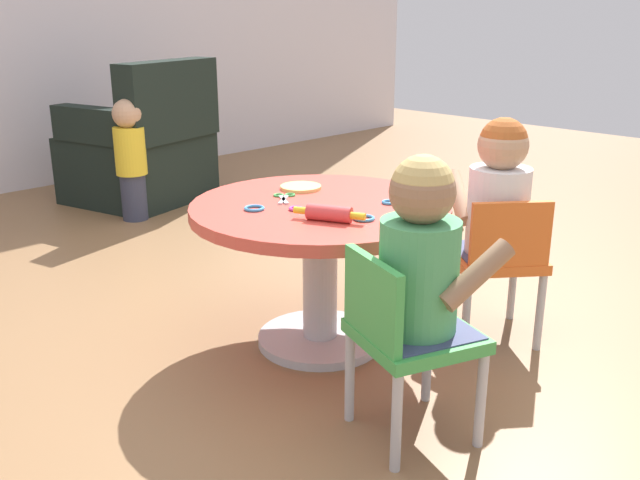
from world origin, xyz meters
TOP-DOWN VIEW (x-y plane):
  - ground_plane at (0.00, 0.00)m, footprint 10.00×10.00m
  - craft_table at (0.00, 0.00)m, footprint 0.87×0.87m
  - child_chair_left at (-0.25, -0.57)m, footprint 0.39×0.39m
  - seated_child_left at (-0.21, -0.58)m, footprint 0.42×0.37m
  - child_chair_right at (0.46, -0.42)m, footprint 0.42×0.42m
  - seated_child_right at (0.48, -0.38)m, footprint 0.43×0.44m
  - armchair_dark at (0.63, 2.15)m, footprint 0.86×0.87m
  - toddler_standing at (0.36, 1.83)m, footprint 0.17×0.17m
  - rolling_pin at (-0.12, -0.16)m, footprint 0.12×0.22m
  - craft_scissors at (-0.04, 0.14)m, footprint 0.13×0.13m
  - playdough_blob_0 at (0.10, 0.19)m, footprint 0.15×0.15m
  - cookie_cutter_0 at (-0.04, -0.23)m, footprint 0.07×0.07m
  - cookie_cutter_1 at (0.16, -0.16)m, footprint 0.05×0.05m
  - cookie_cutter_2 at (-0.20, 0.10)m, footprint 0.07×0.07m
  - cookie_cutter_3 at (-0.11, -0.00)m, footprint 0.05×0.05m

SIDE VIEW (x-z plane):
  - ground_plane at x=0.00m, z-range 0.00..0.00m
  - child_chair_left at x=-0.25m, z-range 0.04..0.57m
  - child_chair_right at x=0.46m, z-range 0.04..0.57m
  - armchair_dark at x=0.63m, z-range -0.12..0.73m
  - toddler_standing at x=0.36m, z-range 0.02..0.70m
  - craft_table at x=0.00m, z-range 0.13..0.64m
  - craft_scissors at x=-0.04m, z-range 0.51..0.52m
  - cookie_cutter_0 at x=-0.04m, z-range 0.51..0.52m
  - cookie_cutter_1 at x=0.16m, z-range 0.51..0.52m
  - cookie_cutter_2 at x=-0.20m, z-range 0.51..0.52m
  - cookie_cutter_3 at x=-0.11m, z-range 0.51..0.52m
  - playdough_blob_0 at x=0.10m, z-range 0.51..0.52m
  - seated_child_left at x=-0.21m, z-range 0.28..0.79m
  - seated_child_right at x=0.48m, z-range 0.28..0.79m
  - rolling_pin at x=-0.12m, z-range 0.51..0.56m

